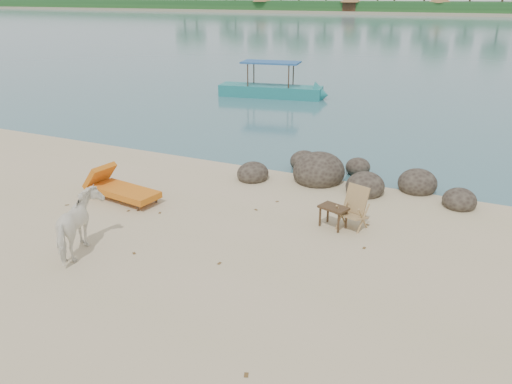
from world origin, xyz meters
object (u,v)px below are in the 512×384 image
lounge_chair (125,189)px  boat_near (271,67)px  side_table (333,218)px  deck_chair (353,211)px  cow (80,226)px  boulders (343,177)px

lounge_chair → boat_near: 14.60m
side_table → deck_chair: size_ratio=0.67×
cow → side_table: size_ratio=2.37×
cow → boat_near: bearing=-103.3°
deck_chair → boat_near: (-7.89, 13.55, 0.97)m
side_table → cow: bearing=-123.6°
boat_near → deck_chair: bearing=-69.4°
side_table → boat_near: bearing=137.2°
cow → boulders: bearing=-145.0°
cow → lounge_chair: (-0.99, 2.56, -0.27)m
side_table → deck_chair: 0.46m
cow → side_table: 5.32m
boulders → cow: cow is taller
boulders → deck_chair: size_ratio=6.83×
lounge_chair → side_table: bearing=15.7°
cow → side_table: (4.18, 3.26, -0.37)m
boulders → boat_near: size_ratio=1.07×
deck_chair → side_table: bearing=-144.5°
side_table → boat_near: (-7.49, 13.67, 1.18)m
boulders → deck_chair: deck_chair is taller
boulders → boat_near: 12.92m
lounge_chair → boulders: bearing=45.5°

